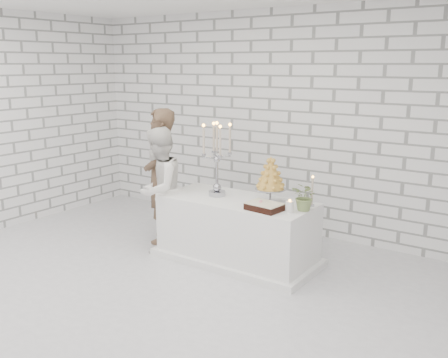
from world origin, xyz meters
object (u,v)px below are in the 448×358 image
Objects in this scene: candelabra at (217,159)px; croquembouche at (271,180)px; cake_table at (237,230)px; groom at (160,176)px; bride at (159,190)px.

candelabra reaches higher than croquembouche.
groom reaches higher than cake_table.
candelabra is at bearing 55.36° from groom.
candelabra is at bearing -172.76° from croquembouche.
candelabra is (-0.28, 0.00, 0.82)m from cake_table.
cake_table is at bearing 89.07° from bride.
groom is at bearing -155.81° from bride.
cake_table is 0.76m from croquembouche.
bride is (0.19, -0.25, -0.10)m from groom.
cake_table is at bearing -0.19° from candelabra.
candelabra is at bearing 93.95° from bride.
candelabra is (0.72, 0.23, 0.42)m from bride.
groom is 3.23× the size of croquembouche.
groom is 1.13× the size of bride.
cake_table is 0.86m from candelabra.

